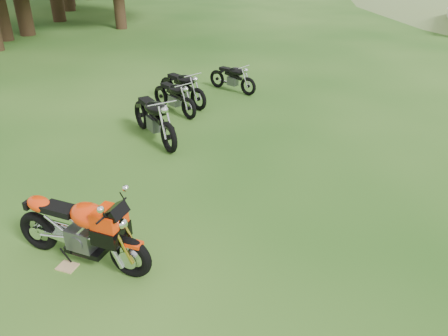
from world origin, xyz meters
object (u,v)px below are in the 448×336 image
Objects in this scene: vintage_moto_b at (174,96)px; vintage_moto_c at (182,87)px; vintage_moto_a at (154,117)px; plywood_board at (67,267)px; sport_motorcycle at (79,225)px; vintage_moto_d at (232,77)px.

vintage_moto_c is at bearing 126.07° from vintage_moto_b.
vintage_moto_b is 0.69m from vintage_moto_c.
vintage_moto_a is at bearing -49.55° from vintage_moto_b.
plywood_board is 6.93m from vintage_moto_c.
sport_motorcycle reaches higher than vintage_moto_c.
sport_motorcycle is 6.07m from vintage_moto_b.
vintage_moto_b is at bearing -90.69° from vintage_moto_d.
sport_motorcycle reaches higher than plywood_board.
plywood_board is at bearing -52.05° from vintage_moto_c.
sport_motorcycle is 1.19× the size of vintage_moto_b.
vintage_moto_b is (-2.88, 5.52, 0.46)m from plywood_board.
vintage_moto_d is at bearing 98.44° from vintage_moto_b.
vintage_moto_b is at bearing -56.31° from vintage_moto_c.
vintage_moto_b is at bearing 139.97° from vintage_moto_a.
vintage_moto_d is (0.47, 1.74, -0.06)m from vintage_moto_c.
vintage_moto_a reaches higher than plywood_board.
vintage_moto_b is 2.38m from vintage_moto_d.
plywood_board is 4.47m from vintage_moto_a.
vintage_moto_c is at bearing 117.06° from plywood_board.
vintage_moto_a is 1.79m from vintage_moto_b.
plywood_board is 0.14× the size of vintage_moto_c.
sport_motorcycle is 0.98× the size of vintage_moto_a.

